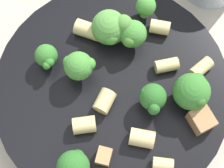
{
  "coord_description": "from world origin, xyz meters",
  "views": [
    {
      "loc": [
        0.12,
        0.05,
        0.42
      ],
      "look_at": [
        0.0,
        0.0,
        0.05
      ],
      "focal_mm": 60.0,
      "sensor_mm": 36.0,
      "label": 1
    }
  ],
  "objects_px": {
    "rigatoni_3": "(163,164)",
    "chicken_chunk_1": "(104,156)",
    "rigatoni_5": "(84,125)",
    "rigatoni_0": "(201,68)",
    "rigatoni_4": "(88,30)",
    "broccoli_floret_3": "(45,59)",
    "broccoli_floret_6": "(135,36)",
    "broccoli_floret_5": "(80,64)",
    "pasta_bowl": "(112,91)",
    "rigatoni_2": "(160,27)",
    "broccoli_floret_1": "(192,91)",
    "broccoli_floret_0": "(152,99)",
    "broccoli_floret_7": "(75,168)",
    "broccoli_floret_4": "(147,6)",
    "chicken_chunk_0": "(202,119)",
    "broccoli_floret_2": "(111,28)",
    "rigatoni_1": "(142,138)",
    "rigatoni_7": "(167,65)",
    "rigatoni_6": "(104,101)"
  },
  "relations": [
    {
      "from": "broccoli_floret_1",
      "to": "rigatoni_2",
      "type": "bearing_deg",
      "value": -138.06
    },
    {
      "from": "broccoli_floret_5",
      "to": "chicken_chunk_0",
      "type": "relative_size",
      "value": 1.66
    },
    {
      "from": "pasta_bowl",
      "to": "rigatoni_1",
      "type": "xyz_separation_m",
      "value": [
        0.04,
        0.05,
        0.02
      ]
    },
    {
      "from": "broccoli_floret_1",
      "to": "broccoli_floret_3",
      "type": "distance_m",
      "value": 0.16
    },
    {
      "from": "broccoli_floret_3",
      "to": "broccoli_floret_4",
      "type": "xyz_separation_m",
      "value": [
        -0.1,
        0.08,
        0.0
      ]
    },
    {
      "from": "rigatoni_6",
      "to": "chicken_chunk_1",
      "type": "xyz_separation_m",
      "value": [
        0.05,
        0.02,
        -0.0
      ]
    },
    {
      "from": "broccoli_floret_0",
      "to": "broccoli_floret_4",
      "type": "relative_size",
      "value": 1.17
    },
    {
      "from": "broccoli_floret_3",
      "to": "broccoli_floret_6",
      "type": "relative_size",
      "value": 0.78
    },
    {
      "from": "pasta_bowl",
      "to": "rigatoni_2",
      "type": "xyz_separation_m",
      "value": [
        -0.08,
        0.02,
        0.02
      ]
    },
    {
      "from": "broccoli_floret_2",
      "to": "rigatoni_7",
      "type": "distance_m",
      "value": 0.07
    },
    {
      "from": "chicken_chunk_0",
      "to": "broccoli_floret_1",
      "type": "bearing_deg",
      "value": -133.83
    },
    {
      "from": "pasta_bowl",
      "to": "rigatoni_2",
      "type": "distance_m",
      "value": 0.09
    },
    {
      "from": "rigatoni_7",
      "to": "pasta_bowl",
      "type": "bearing_deg",
      "value": -46.34
    },
    {
      "from": "broccoli_floret_0",
      "to": "broccoli_floret_1",
      "type": "distance_m",
      "value": 0.04
    },
    {
      "from": "broccoli_floret_0",
      "to": "broccoli_floret_7",
      "type": "height_order",
      "value": "broccoli_floret_7"
    },
    {
      "from": "rigatoni_2",
      "to": "rigatoni_5",
      "type": "height_order",
      "value": "rigatoni_5"
    },
    {
      "from": "broccoli_floret_2",
      "to": "chicken_chunk_0",
      "type": "bearing_deg",
      "value": 66.77
    },
    {
      "from": "broccoli_floret_0",
      "to": "chicken_chunk_1",
      "type": "distance_m",
      "value": 0.07
    },
    {
      "from": "broccoli_floret_1",
      "to": "rigatoni_5",
      "type": "relative_size",
      "value": 1.84
    },
    {
      "from": "broccoli_floret_2",
      "to": "chicken_chunk_1",
      "type": "relative_size",
      "value": 2.55
    },
    {
      "from": "broccoli_floret_1",
      "to": "broccoli_floret_6",
      "type": "bearing_deg",
      "value": -114.94
    },
    {
      "from": "broccoli_floret_7",
      "to": "rigatoni_4",
      "type": "xyz_separation_m",
      "value": [
        -0.14,
        -0.05,
        -0.01
      ]
    },
    {
      "from": "rigatoni_5",
      "to": "pasta_bowl",
      "type": "bearing_deg",
      "value": 170.08
    },
    {
      "from": "rigatoni_5",
      "to": "rigatoni_0",
      "type": "bearing_deg",
      "value": 139.78
    },
    {
      "from": "broccoli_floret_6",
      "to": "rigatoni_7",
      "type": "bearing_deg",
      "value": 74.13
    },
    {
      "from": "broccoli_floret_6",
      "to": "broccoli_floret_1",
      "type": "bearing_deg",
      "value": 65.06
    },
    {
      "from": "rigatoni_4",
      "to": "broccoli_floret_3",
      "type": "bearing_deg",
      "value": -26.6
    },
    {
      "from": "rigatoni_6",
      "to": "broccoli_floret_4",
      "type": "bearing_deg",
      "value": 179.27
    },
    {
      "from": "broccoli_floret_5",
      "to": "rigatoni_3",
      "type": "relative_size",
      "value": 1.97
    },
    {
      "from": "broccoli_floret_5",
      "to": "chicken_chunk_1",
      "type": "bearing_deg",
      "value": 38.38
    },
    {
      "from": "broccoli_floret_6",
      "to": "rigatoni_4",
      "type": "height_order",
      "value": "broccoli_floret_6"
    },
    {
      "from": "rigatoni_5",
      "to": "rigatoni_7",
      "type": "height_order",
      "value": "rigatoni_5"
    },
    {
      "from": "broccoli_floret_7",
      "to": "rigatoni_0",
      "type": "bearing_deg",
      "value": 152.19
    },
    {
      "from": "broccoli_floret_7",
      "to": "rigatoni_7",
      "type": "height_order",
      "value": "broccoli_floret_7"
    },
    {
      "from": "broccoli_floret_3",
      "to": "rigatoni_2",
      "type": "relative_size",
      "value": 1.33
    },
    {
      "from": "broccoli_floret_0",
      "to": "chicken_chunk_1",
      "type": "xyz_separation_m",
      "value": [
        0.07,
        -0.02,
        -0.01
      ]
    },
    {
      "from": "broccoli_floret_0",
      "to": "rigatoni_2",
      "type": "distance_m",
      "value": 0.09
    },
    {
      "from": "broccoli_floret_0",
      "to": "rigatoni_5",
      "type": "height_order",
      "value": "broccoli_floret_0"
    },
    {
      "from": "broccoli_floret_2",
      "to": "rigatoni_0",
      "type": "bearing_deg",
      "value": 90.75
    },
    {
      "from": "broccoli_floret_4",
      "to": "broccoli_floret_7",
      "type": "height_order",
      "value": "broccoli_floret_7"
    },
    {
      "from": "broccoli_floret_0",
      "to": "broccoli_floret_6",
      "type": "xyz_separation_m",
      "value": [
        -0.06,
        -0.04,
        0.0
      ]
    },
    {
      "from": "chicken_chunk_1",
      "to": "broccoli_floret_1",
      "type": "bearing_deg",
      "value": 148.19
    },
    {
      "from": "rigatoni_1",
      "to": "rigatoni_7",
      "type": "distance_m",
      "value": 0.09
    },
    {
      "from": "rigatoni_5",
      "to": "rigatoni_7",
      "type": "xyz_separation_m",
      "value": [
        -0.1,
        0.05,
        -0.0
      ]
    },
    {
      "from": "broccoli_floret_2",
      "to": "broccoli_floret_5",
      "type": "xyz_separation_m",
      "value": [
        0.05,
        -0.01,
        0.0
      ]
    },
    {
      "from": "broccoli_floret_1",
      "to": "broccoli_floret_3",
      "type": "xyz_separation_m",
      "value": [
        0.02,
        -0.16,
        -0.01
      ]
    },
    {
      "from": "rigatoni_1",
      "to": "broccoli_floret_4",
      "type": "bearing_deg",
      "value": -160.31
    },
    {
      "from": "broccoli_floret_6",
      "to": "rigatoni_3",
      "type": "distance_m",
      "value": 0.14
    },
    {
      "from": "rigatoni_3",
      "to": "chicken_chunk_1",
      "type": "xyz_separation_m",
      "value": [
        0.02,
        -0.06,
        0.0
      ]
    },
    {
      "from": "broccoli_floret_4",
      "to": "chicken_chunk_0",
      "type": "distance_m",
      "value": 0.14
    }
  ]
}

